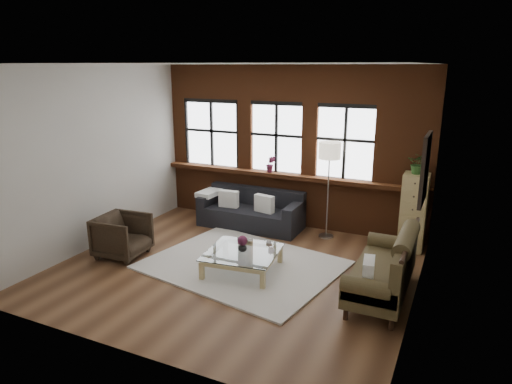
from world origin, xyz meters
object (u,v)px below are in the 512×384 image
at_px(dark_sofa, 251,209).
at_px(floor_lamp, 328,187).
at_px(vintage_settee, 382,264).
at_px(coffee_table, 243,262).
at_px(drawer_chest, 413,212).
at_px(armchair, 122,236).
at_px(vase, 242,247).

xyz_separation_m(dark_sofa, floor_lamp, (1.56, 0.10, 0.62)).
xyz_separation_m(dark_sofa, vintage_settee, (2.93, -1.83, 0.13)).
relative_size(coffee_table, floor_lamp, 0.55).
distance_m(coffee_table, drawer_chest, 3.17).
relative_size(coffee_table, drawer_chest, 0.79).
height_order(dark_sofa, coffee_table, dark_sofa).
distance_m(armchair, floor_lamp, 3.80).
xyz_separation_m(coffee_table, vase, (0.00, -0.00, 0.25)).
bearing_deg(armchair, floor_lamp, -55.66).
xyz_separation_m(dark_sofa, coffee_table, (0.80, -1.96, -0.20)).
bearing_deg(dark_sofa, vintage_settee, -32.08).
bearing_deg(dark_sofa, drawer_chest, 2.85).
distance_m(armchair, coffee_table, 2.19).
bearing_deg(drawer_chest, armchair, -151.68).
xyz_separation_m(vintage_settee, vase, (-2.13, -0.12, -0.07)).
relative_size(dark_sofa, vase, 14.14).
distance_m(dark_sofa, coffee_table, 2.12).
relative_size(armchair, vase, 5.44).
relative_size(vase, floor_lamp, 0.07).
bearing_deg(dark_sofa, armchair, -121.14).
relative_size(coffee_table, vase, 7.43).
bearing_deg(dark_sofa, coffee_table, -67.79).
relative_size(drawer_chest, floor_lamp, 0.70).
distance_m(vase, floor_lamp, 2.27).
distance_m(vase, drawer_chest, 3.13).
relative_size(dark_sofa, armchair, 2.60).
relative_size(vintage_settee, drawer_chest, 1.36).
bearing_deg(drawer_chest, coffee_table, -137.43).
height_order(armchair, coffee_table, armchair).
distance_m(coffee_table, vase, 0.25).
xyz_separation_m(coffee_table, drawer_chest, (2.30, 2.11, 0.52)).
relative_size(vintage_settee, coffee_table, 1.73).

